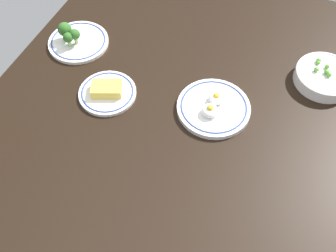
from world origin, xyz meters
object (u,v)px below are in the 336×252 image
object	(u,v)px
plate_broccoli	(76,40)
plate_eggs	(213,107)
bowl_peas	(324,77)
plate_cheese	(107,92)

from	to	relation	value
plate_broccoli	plate_eggs	bearing A→B (deg)	79.72
bowl_peas	plate_eggs	bearing A→B (deg)	-49.96
plate_eggs	plate_broccoli	xyz separation A→B (cm)	(-9.19, -50.64, 0.49)
plate_cheese	plate_broccoli	size ratio (longest dim) A/B	0.87
plate_eggs	plate_cheese	bearing A→B (deg)	-78.31
plate_cheese	plate_broccoli	bearing A→B (deg)	-128.70
plate_cheese	plate_broccoli	distance (cm)	25.00
bowl_peas	plate_cheese	world-z (taller)	bowl_peas
plate_eggs	plate_broccoli	distance (cm)	51.47
bowl_peas	plate_cheese	bearing A→B (deg)	-63.22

